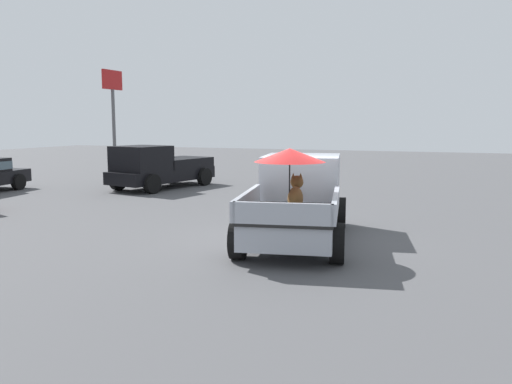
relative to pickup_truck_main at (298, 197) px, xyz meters
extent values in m
plane|color=#4C4C4F|center=(-0.40, -0.08, -0.98)|extent=(80.00, 80.00, 0.00)
cylinder|color=black|center=(1.12, 1.22, -0.58)|extent=(0.84, 0.43, 0.80)
cylinder|color=black|center=(1.51, -0.70, -0.58)|extent=(0.84, 0.43, 0.80)
cylinder|color=black|center=(-2.31, 0.53, -0.58)|extent=(0.84, 0.43, 0.80)
cylinder|color=black|center=(-1.92, -1.39, -0.58)|extent=(0.84, 0.43, 0.80)
cube|color=#9EA3AD|center=(-0.40, -0.08, -0.41)|extent=(5.26, 2.75, 0.50)
cube|color=#9EA3AD|center=(0.97, 0.19, 0.38)|extent=(2.43, 2.24, 1.08)
cube|color=#4C606B|center=(1.95, 0.39, 0.58)|extent=(0.40, 1.70, 0.64)
cube|color=black|center=(-1.53, -0.31, -0.13)|extent=(3.11, 2.36, 0.06)
cube|color=#9EA3AD|center=(-1.71, 0.59, 0.10)|extent=(2.76, 0.65, 0.40)
cube|color=#9EA3AD|center=(-1.35, -1.21, 0.10)|extent=(2.76, 0.65, 0.40)
cube|color=#9EA3AD|center=(-2.85, -0.58, 0.10)|extent=(0.46, 1.82, 0.40)
ellipsoid|color=brown|center=(-1.38, -0.36, 0.16)|extent=(0.73, 0.45, 0.52)
sphere|color=brown|center=(-1.09, -0.30, 0.48)|extent=(0.33, 0.33, 0.28)
cone|color=brown|center=(-1.10, -0.23, 0.62)|extent=(0.11, 0.11, 0.12)
cone|color=brown|center=(-1.07, -0.38, 0.62)|extent=(0.11, 0.11, 0.12)
cylinder|color=black|center=(-1.52, -0.28, 0.44)|extent=(0.04, 0.04, 1.08)
cone|color=red|center=(-1.52, -0.28, 1.07)|extent=(1.72, 1.72, 0.28)
cylinder|color=black|center=(5.36, 7.47, -0.60)|extent=(0.80, 0.41, 0.76)
cylinder|color=black|center=(5.75, 9.33, -0.60)|extent=(0.80, 0.41, 0.76)
cylinder|color=black|center=(8.49, 6.82, -0.60)|extent=(0.80, 0.41, 0.76)
cylinder|color=black|center=(8.88, 8.68, -0.60)|extent=(0.80, 0.41, 0.76)
cube|color=black|center=(7.12, 8.07, -0.43)|extent=(5.07, 2.74, 0.50)
cube|color=black|center=(5.95, 8.32, 0.32)|extent=(2.23, 2.15, 1.00)
cube|color=black|center=(8.10, 7.87, 0.02)|extent=(3.01, 2.31, 0.40)
cylinder|color=black|center=(4.34, 13.16, -0.65)|extent=(0.68, 0.29, 0.66)
cylinder|color=#59595B|center=(9.15, 11.97, 1.16)|extent=(0.16, 0.16, 4.28)
cube|color=#B21E1E|center=(9.15, 11.97, 3.74)|extent=(1.40, 0.12, 0.90)
camera|label=1|loc=(-11.65, -3.52, 1.73)|focal=36.45mm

